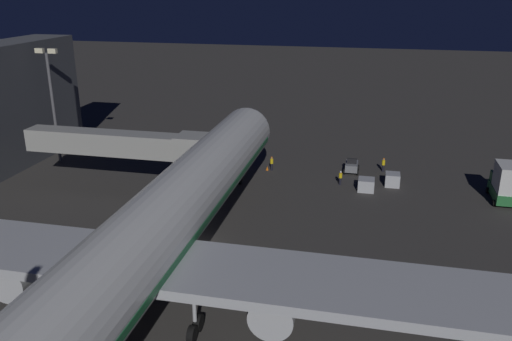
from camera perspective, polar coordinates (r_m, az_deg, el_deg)
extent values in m
plane|color=#383533|center=(48.51, -6.49, -8.05)|extent=(320.00, 320.00, 0.00)
cylinder|color=silver|center=(37.00, -12.38, -8.04)|extent=(5.78, 60.61, 5.78)
sphere|color=silver|center=(63.80, -1.04, 4.29)|extent=(5.66, 5.66, 5.66)
cube|color=#196033|center=(37.20, -12.33, -8.63)|extent=(5.83, 58.19, 0.50)
cube|color=black|center=(61.92, -1.43, 4.77)|extent=(3.18, 1.40, 0.90)
cube|color=#B7BABF|center=(37.12, -12.56, -9.73)|extent=(50.34, 6.78, 0.70)
cylinder|color=#B7BABF|center=(36.37, 2.43, -13.55)|extent=(2.96, 5.76, 2.96)
cylinder|color=black|center=(38.77, 3.22, -11.26)|extent=(2.52, 0.15, 2.52)
cylinder|color=#B7BABF|center=(43.36, -23.37, -9.44)|extent=(2.96, 5.76, 2.96)
cylinder|color=black|center=(45.40, -21.29, -7.81)|extent=(2.52, 0.15, 2.52)
cylinder|color=#B7BABF|center=(61.55, -1.80, 0.47)|extent=(0.28, 0.28, 2.05)
cylinder|color=black|center=(62.10, -1.78, -0.95)|extent=(0.45, 1.20, 1.20)
cylinder|color=#B7BABF|center=(36.09, -6.71, -14.58)|extent=(0.28, 0.28, 2.05)
cylinder|color=black|center=(37.52, -6.27, -16.10)|extent=(0.45, 1.20, 1.20)
cylinder|color=black|center=(36.54, -6.95, -17.24)|extent=(0.45, 1.20, 1.20)
cylinder|color=#B7BABF|center=(39.37, -18.61, -12.41)|extent=(0.28, 0.28, 2.05)
cylinder|color=black|center=(40.68, -17.89, -13.91)|extent=(0.45, 1.20, 1.20)
cylinder|color=black|center=(39.78, -18.84, -14.86)|extent=(0.45, 1.20, 1.20)
cube|color=#9E9E99|center=(61.35, -15.65, 2.91)|extent=(19.61, 2.60, 2.50)
cube|color=#9E9E99|center=(57.43, -6.97, 2.38)|extent=(3.20, 3.40, 3.00)
cube|color=black|center=(56.99, -5.64, 2.30)|extent=(0.70, 3.20, 2.70)
cylinder|color=#B7BABF|center=(58.85, -7.75, -0.71)|extent=(0.56, 0.56, 4.29)
cylinder|color=black|center=(59.31, -7.13, -2.43)|extent=(0.25, 0.60, 0.60)
cylinder|color=black|center=(59.71, -8.21, -2.33)|extent=(0.25, 0.60, 0.60)
cylinder|color=#59595E|center=(73.11, -21.10, 6.25)|extent=(0.40, 0.40, 14.28)
cube|color=#F9EFC6|center=(71.43, -21.22, 12.00)|extent=(1.10, 0.50, 0.60)
cube|color=#F9EFC6|center=(72.44, -22.43, 11.94)|extent=(1.10, 0.50, 0.60)
cube|color=slate|center=(66.95, 10.34, 0.46)|extent=(1.50, 2.67, 0.90)
cube|color=black|center=(66.32, 10.36, 1.00)|extent=(1.20, 0.20, 0.70)
cylinder|color=black|center=(67.96, 11.04, 0.30)|extent=(0.24, 0.70, 0.70)
cylinder|color=black|center=(68.01, 9.67, 0.41)|extent=(0.24, 0.70, 0.70)
cylinder|color=black|center=(66.20, 10.97, -0.22)|extent=(0.24, 0.70, 0.70)
cylinder|color=black|center=(66.25, 9.57, -0.11)|extent=(0.24, 0.70, 0.70)
cube|color=#287038|center=(63.37, 25.11, -2.17)|extent=(2.00, 5.38, 1.10)
cube|color=silver|center=(62.10, 25.49, -0.68)|extent=(1.90, 3.76, 2.89)
cube|color=#287038|center=(64.74, 24.94, -0.66)|extent=(1.80, 1.60, 1.10)
cylinder|color=black|center=(65.52, 25.63, -2.08)|extent=(0.24, 0.70, 0.70)
cylinder|color=black|center=(65.05, 23.82, -1.96)|extent=(0.24, 0.70, 0.70)
cylinder|color=black|center=(61.61, 24.41, -3.22)|extent=(0.24, 0.70, 0.70)
cube|color=#B7BABF|center=(63.57, 14.58, -0.96)|extent=(1.66, 1.83, 1.51)
cube|color=#B7BABF|center=(61.42, 11.87, -1.52)|extent=(1.82, 1.90, 1.41)
cylinder|color=black|center=(66.67, 1.71, 0.39)|extent=(0.28, 0.28, 0.92)
cylinder|color=yellow|center=(66.42, 1.72, 1.03)|extent=(0.40, 0.40, 0.62)
sphere|color=tan|center=(66.28, 1.72, 1.38)|extent=(0.24, 0.24, 0.24)
sphere|color=orange|center=(66.27, 1.72, 1.42)|extent=(0.23, 0.23, 0.23)
cylinder|color=black|center=(62.65, 9.13, -1.17)|extent=(0.28, 0.28, 0.89)
cylinder|color=yellow|center=(62.40, 9.16, -0.55)|extent=(0.40, 0.40, 0.56)
sphere|color=tan|center=(62.27, 9.18, -0.20)|extent=(0.24, 0.24, 0.24)
sphere|color=white|center=(62.25, 9.18, -0.16)|extent=(0.23, 0.23, 0.23)
cylinder|color=black|center=(68.15, 13.62, 0.24)|extent=(0.28, 0.28, 0.88)
cylinder|color=yellow|center=(67.91, 13.67, 0.85)|extent=(0.40, 0.40, 0.63)
sphere|color=tan|center=(67.78, 13.70, 1.19)|extent=(0.24, 0.24, 0.24)
sphere|color=orange|center=(67.76, 13.70, 1.23)|extent=(0.23, 0.23, 0.23)
cone|color=orange|center=(66.78, 1.23, 0.26)|extent=(0.36, 0.36, 0.55)
cone|color=orange|center=(67.74, -2.42, 0.53)|extent=(0.36, 0.36, 0.55)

